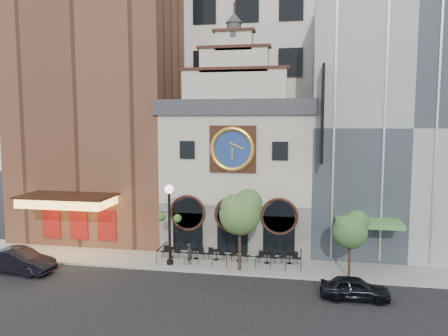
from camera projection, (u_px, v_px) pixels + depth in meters
ground at (224, 275)px, 30.40m from camera, size 120.00×120.00×0.00m
sidewalk at (230, 262)px, 32.83m from camera, size 44.00×5.00×0.15m
clock_building at (240, 168)px, 37.35m from camera, size 12.60×8.78×18.65m
theater_building at (107, 101)px, 41.14m from camera, size 14.00×15.60×25.00m
retail_building at (396, 128)px, 36.78m from camera, size 14.00×14.40×20.00m
office_tower at (256, 36)px, 47.87m from camera, size 20.00×16.00×40.00m
cafe_railing at (230, 256)px, 32.78m from camera, size 10.60×2.60×0.90m
bistro_0 at (171, 252)px, 33.74m from camera, size 1.58×0.68×0.90m
bistro_1 at (196, 253)px, 33.40m from camera, size 1.58×0.68×0.90m
bistro_2 at (216, 254)px, 33.18m from camera, size 1.58×0.68×0.90m
bistro_3 at (239, 255)px, 32.82m from camera, size 1.58×0.68×0.90m
bistro_4 at (267, 257)px, 32.38m from camera, size 1.58×0.68×0.90m
bistro_5 at (289, 258)px, 32.29m from camera, size 1.58×0.68×0.90m
car_right at (355, 288)px, 26.09m from camera, size 4.14×1.73×1.40m
car_left at (19, 261)px, 30.78m from camera, size 5.39×2.37×1.72m
pedestrian at (190, 254)px, 32.12m from camera, size 0.52×0.66×1.57m
lamppost at (169, 215)px, 31.81m from camera, size 1.88×0.82×5.93m
tree_left at (241, 211)px, 30.55m from camera, size 3.00×2.89×5.78m
tree_right at (351, 229)px, 29.09m from camera, size 2.38×2.29×4.59m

